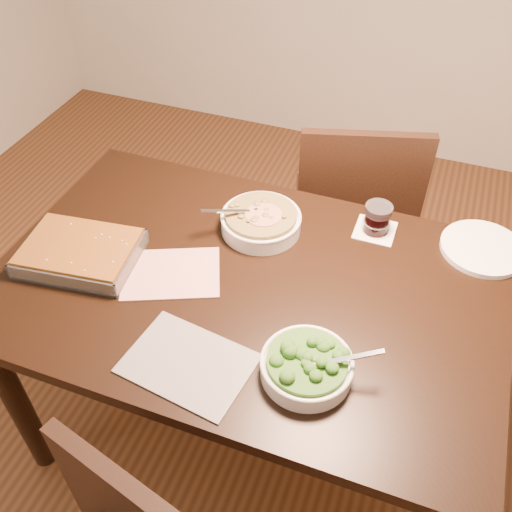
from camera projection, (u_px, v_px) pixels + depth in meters
ground at (249, 423)px, 2.09m from camera, size 4.00×4.00×0.00m
table at (247, 305)px, 1.64m from camera, size 1.40×0.90×0.75m
magazine_a at (171, 273)px, 1.59m from camera, size 0.32×0.29×0.01m
magazine_b at (188, 363)px, 1.37m from camera, size 0.32×0.25×0.01m
coaster at (375, 230)px, 1.73m from camera, size 0.12×0.12×0.00m
stew_bowl at (261, 221)px, 1.71m from camera, size 0.24×0.24×0.09m
broccoli_bowl at (307, 366)px, 1.34m from camera, size 0.24×0.22×0.09m
baking_dish at (80, 252)px, 1.62m from camera, size 0.35×0.27×0.06m
wine_tumbler at (377, 218)px, 1.70m from camera, size 0.08×0.08×0.09m
dinner_plate at (482, 248)px, 1.66m from camera, size 0.24×0.24×0.02m
chair_far at (353, 211)px, 2.17m from camera, size 0.54×0.54×0.93m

